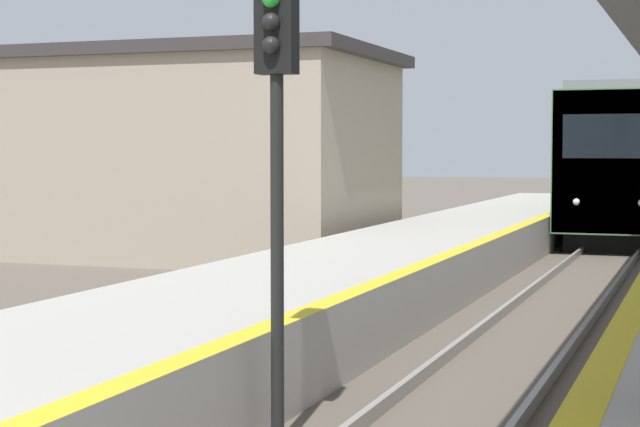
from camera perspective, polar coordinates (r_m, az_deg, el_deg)
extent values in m
cube|color=black|center=(36.57, 16.31, -0.53)|extent=(2.46, 15.62, 0.55)
cube|color=#477247|center=(36.49, 16.36, 2.81)|extent=(2.90, 17.35, 3.71)
cube|color=gold|center=(27.92, 15.18, 2.67)|extent=(2.84, 0.16, 3.63)
cube|color=black|center=(27.86, 15.19, 4.01)|extent=(2.32, 0.06, 1.11)
cube|color=slate|center=(36.53, 16.42, 5.90)|extent=(2.46, 16.49, 0.24)
sphere|color=white|center=(27.97, 13.52, 0.61)|extent=(0.18, 0.18, 0.18)
cylinder|color=black|center=(9.64, -2.30, -2.66)|extent=(0.12, 0.12, 3.39)
cube|color=black|center=(9.65, -2.33, 10.10)|extent=(0.36, 0.20, 0.90)
sphere|color=black|center=(9.53, -2.64, 10.18)|extent=(0.16, 0.16, 0.16)
sphere|color=black|center=(9.51, -2.63, 8.97)|extent=(0.16, 0.16, 0.16)
cube|color=tan|center=(28.10, -9.01, 2.84)|extent=(11.74, 6.36, 4.89)
cube|color=#383333|center=(28.20, -9.06, 8.11)|extent=(12.32, 6.68, 0.30)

